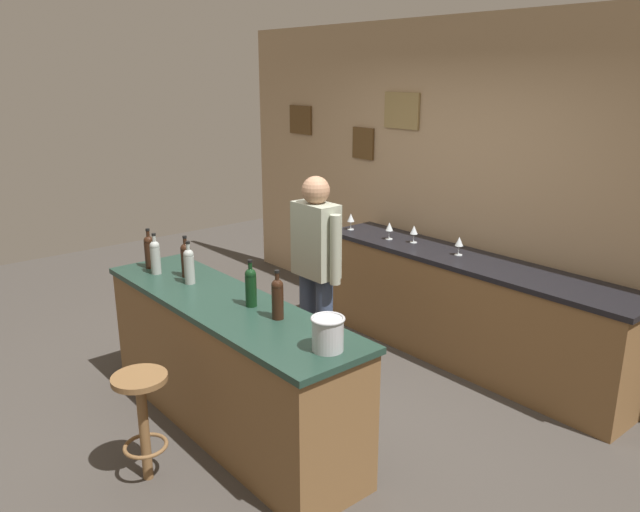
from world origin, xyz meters
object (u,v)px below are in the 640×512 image
at_px(wine_bottle_c, 186,259).
at_px(wine_bottle_e, 251,286).
at_px(ice_bucket, 328,333).
at_px(wine_glass_a, 351,218).
at_px(wine_bottle_a, 149,250).
at_px(wine_bottle_d, 189,265).
at_px(wine_bottle_b, 155,256).
at_px(wine_bottle_f, 278,297).
at_px(bar_stool, 142,410).
at_px(wine_glass_b, 389,227).
at_px(wine_glass_c, 414,231).
at_px(bartender, 316,266).
at_px(wine_glass_d, 459,242).

xyz_separation_m(wine_bottle_c, wine_bottle_e, (0.78, 0.03, 0.00)).
bearing_deg(ice_bucket, wine_glass_a, 134.48).
relative_size(wine_bottle_a, wine_bottle_d, 1.00).
height_order(wine_bottle_b, wine_bottle_f, same).
bearing_deg(wine_bottle_b, wine_bottle_d, 13.21).
xyz_separation_m(bar_stool, wine_bottle_f, (0.29, 0.77, 0.60)).
xyz_separation_m(wine_bottle_b, wine_bottle_f, (1.27, 0.17, 0.00)).
bearing_deg(wine_bottle_c, ice_bucket, -0.74).
bearing_deg(wine_bottle_e, wine_glass_b, 107.87).
distance_m(bar_stool, wine_glass_c, 2.83).
relative_size(bartender, wine_bottle_f, 5.29).
xyz_separation_m(wine_bottle_a, wine_glass_d, (1.26, 2.11, -0.05)).
relative_size(wine_bottle_d, wine_bottle_f, 1.00).
distance_m(wine_glass_a, wine_glass_d, 1.20).
relative_size(bartender, wine_bottle_c, 5.29).
bearing_deg(wine_glass_c, wine_bottle_a, -109.75).
relative_size(wine_bottle_d, wine_glass_d, 1.97).
xyz_separation_m(wine_glass_b, wine_glass_c, (0.22, 0.08, 0.00)).
bearing_deg(bartender, wine_bottle_d, -108.24).
bearing_deg(wine_bottle_b, wine_bottle_a, 170.07).
relative_size(wine_glass_b, wine_glass_c, 1.00).
xyz_separation_m(ice_bucket, wine_glass_c, (-1.19, 2.03, -0.01)).
xyz_separation_m(wine_glass_c, wine_glass_d, (0.50, -0.01, 0.00)).
height_order(wine_bottle_b, wine_bottle_c, same).
xyz_separation_m(bar_stool, wine_glass_b, (-0.59, 2.67, 0.55)).
xyz_separation_m(bar_stool, wine_glass_a, (-1.07, 2.64, 0.55)).
relative_size(wine_bottle_f, wine_glass_b, 1.97).
bearing_deg(wine_bottle_c, wine_bottle_f, 1.93).
bearing_deg(wine_glass_b, bar_stool, -77.47).
xyz_separation_m(ice_bucket, wine_glass_d, (-0.70, 2.02, -0.01)).
relative_size(wine_bottle_a, wine_glass_c, 1.97).
height_order(ice_bucket, wine_glass_a, ice_bucket).
bearing_deg(wine_glass_c, wine_bottle_f, -71.30).
xyz_separation_m(wine_bottle_e, wine_glass_d, (0.10, 1.97, -0.05)).
relative_size(wine_bottle_c, wine_bottle_e, 1.00).
bearing_deg(wine_bottle_f, wine_glass_b, 115.11).
xyz_separation_m(wine_bottle_b, wine_bottle_c, (0.21, 0.14, 0.00)).
height_order(ice_bucket, wine_glass_c, ice_bucket).
relative_size(wine_bottle_c, wine_bottle_d, 1.00).
height_order(wine_bottle_b, wine_glass_c, wine_bottle_b).
distance_m(wine_bottle_b, ice_bucket, 1.80).
distance_m(ice_bucket, wine_glass_d, 2.14).
xyz_separation_m(wine_bottle_c, wine_glass_a, (-0.31, 1.90, -0.05)).
bearing_deg(wine_glass_a, wine_glass_b, 2.95).
distance_m(wine_bottle_a, wine_bottle_f, 1.44).
xyz_separation_m(wine_bottle_e, wine_glass_c, (-0.39, 1.98, -0.05)).
distance_m(bar_stool, wine_bottle_f, 1.02).
distance_m(wine_bottle_e, wine_glass_a, 2.17).
height_order(wine_bottle_c, wine_bottle_f, same).
xyz_separation_m(bartender, wine_bottle_f, (0.62, -0.81, 0.12)).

